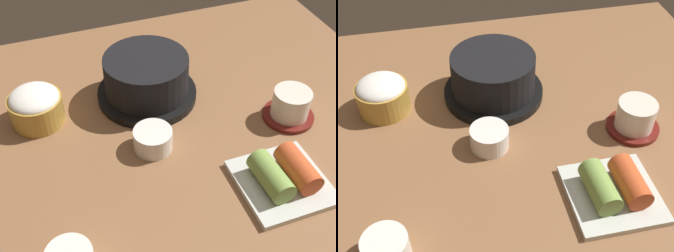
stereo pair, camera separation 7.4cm
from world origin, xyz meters
TOP-DOWN VIEW (x-y plane):
  - dining_table at (0.00, 0.00)cm, footprint 100.00×76.00cm
  - stone_pot at (2.17, 10.21)cm, footprint 18.77×18.77cm
  - rice_bowl at (-18.20, 10.26)cm, footprint 9.43×9.43cm
  - tea_cup_with_saucer at (24.31, -4.22)cm, footprint 9.16×9.16cm
  - banchan_cup_center at (-1.07, -3.08)cm, footprint 6.55×6.55cm
  - kimchi_plate at (15.15, -17.53)cm, footprint 13.44×13.44cm
  - side_bowl_near at (-18.20, -20.79)cm, footprint 6.29×6.29cm

SIDE VIEW (x-z plane):
  - dining_table at x=0.00cm, z-range 0.00..2.00cm
  - kimchi_plate at x=15.15cm, z-range 1.46..6.30cm
  - banchan_cup_center at x=-1.07cm, z-range 2.13..5.88cm
  - side_bowl_near at x=-18.20cm, z-range 2.13..6.09cm
  - tea_cup_with_saucer at x=24.31cm, z-range 1.85..7.68cm
  - rice_bowl at x=-18.20cm, z-range 2.08..8.88cm
  - stone_pot at x=2.17cm, z-range 1.94..10.66cm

